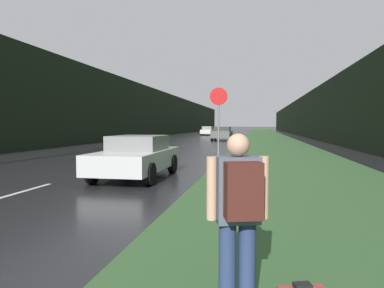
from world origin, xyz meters
The scene contains 11 objects.
grass_verge centered at (7.03, 40.00, 0.01)m, with size 6.00×240.00×0.02m, color #33562D.
lane_stripe_b centered at (0.00, 7.33, 0.00)m, with size 0.12×3.00×0.01m, color silver.
lane_stripe_c centered at (0.00, 14.33, 0.00)m, with size 0.12×3.00×0.01m, color silver.
lane_stripe_d centered at (0.00, 21.33, 0.00)m, with size 0.12×3.00×0.01m, color silver.
treeline_far_side centered at (-10.03, 50.00, 3.48)m, with size 2.00×140.00×6.97m, color black.
treeline_near_side centered at (13.03, 50.00, 2.88)m, with size 2.00×140.00×5.77m, color black.
stop_sign centered at (4.31, 13.06, 1.86)m, with size 0.67×0.07×3.07m.
hitchhiker_with_backpack centered at (5.60, 3.13, 0.92)m, with size 0.54×0.47×1.60m.
car_passing_near centered at (2.02, 10.42, 0.68)m, with size 1.91×4.11×1.33m.
car_passing_far centered at (2.02, 37.19, 0.74)m, with size 2.05×4.73×1.46m.
car_oncoming centered at (-2.02, 53.93, 0.71)m, with size 1.84×4.24×1.42m.
Camera 1 is at (5.75, 0.17, 1.67)m, focal length 32.00 mm.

